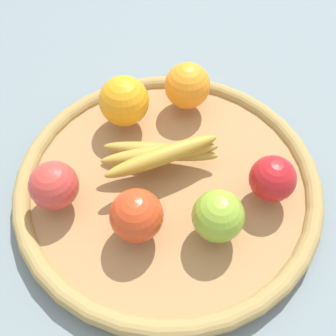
{
  "coord_description": "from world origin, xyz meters",
  "views": [
    {
      "loc": [
        0.26,
        -0.23,
        0.53
      ],
      "look_at": [
        0.0,
        0.0,
        0.06
      ],
      "focal_mm": 43.2,
      "sensor_mm": 36.0,
      "label": 1
    }
  ],
  "objects_px": {
    "orange_0": "(124,101)",
    "apple_0": "(273,179)",
    "apple_3": "(218,216)",
    "apple_2": "(54,185)",
    "orange_1": "(187,86)",
    "banana_bunch": "(161,154)",
    "apple_1": "(136,215)"
  },
  "relations": [
    {
      "from": "orange_0",
      "to": "apple_0",
      "type": "bearing_deg",
      "value": 14.3
    },
    {
      "from": "apple_3",
      "to": "apple_0",
      "type": "relative_size",
      "value": 1.05
    },
    {
      "from": "apple_3",
      "to": "apple_2",
      "type": "height_order",
      "value": "apple_3"
    },
    {
      "from": "orange_1",
      "to": "orange_0",
      "type": "xyz_separation_m",
      "value": [
        -0.04,
        -0.1,
        0.0
      ]
    },
    {
      "from": "banana_bunch",
      "to": "orange_1",
      "type": "height_order",
      "value": "orange_1"
    },
    {
      "from": "apple_3",
      "to": "orange_0",
      "type": "height_order",
      "value": "orange_0"
    },
    {
      "from": "apple_3",
      "to": "apple_0",
      "type": "bearing_deg",
      "value": 85.23
    },
    {
      "from": "apple_2",
      "to": "apple_1",
      "type": "height_order",
      "value": "apple_1"
    },
    {
      "from": "apple_0",
      "to": "orange_0",
      "type": "bearing_deg",
      "value": -165.7
    },
    {
      "from": "banana_bunch",
      "to": "apple_0",
      "type": "distance_m",
      "value": 0.17
    },
    {
      "from": "orange_1",
      "to": "orange_0",
      "type": "distance_m",
      "value": 0.11
    },
    {
      "from": "orange_1",
      "to": "apple_0",
      "type": "height_order",
      "value": "orange_1"
    },
    {
      "from": "banana_bunch",
      "to": "orange_1",
      "type": "bearing_deg",
      "value": 120.68
    },
    {
      "from": "apple_2",
      "to": "apple_1",
      "type": "distance_m",
      "value": 0.13
    },
    {
      "from": "apple_0",
      "to": "apple_1",
      "type": "relative_size",
      "value": 0.93
    },
    {
      "from": "apple_3",
      "to": "orange_0",
      "type": "relative_size",
      "value": 0.86
    },
    {
      "from": "banana_bunch",
      "to": "apple_3",
      "type": "distance_m",
      "value": 0.14
    },
    {
      "from": "apple_0",
      "to": "apple_1",
      "type": "xyz_separation_m",
      "value": [
        -0.08,
        -0.18,
        0.0
      ]
    },
    {
      "from": "apple_2",
      "to": "orange_1",
      "type": "distance_m",
      "value": 0.27
    },
    {
      "from": "apple_3",
      "to": "apple_0",
      "type": "height_order",
      "value": "apple_3"
    },
    {
      "from": "apple_2",
      "to": "orange_1",
      "type": "height_order",
      "value": "orange_1"
    },
    {
      "from": "orange_0",
      "to": "apple_2",
      "type": "bearing_deg",
      "value": -70.43
    },
    {
      "from": "orange_0",
      "to": "orange_1",
      "type": "bearing_deg",
      "value": 68.9
    },
    {
      "from": "apple_3",
      "to": "orange_1",
      "type": "distance_m",
      "value": 0.25
    },
    {
      "from": "apple_2",
      "to": "orange_1",
      "type": "relative_size",
      "value": 0.9
    },
    {
      "from": "apple_0",
      "to": "apple_2",
      "type": "bearing_deg",
      "value": -129.36
    },
    {
      "from": "apple_3",
      "to": "apple_2",
      "type": "bearing_deg",
      "value": -143.94
    },
    {
      "from": "orange_1",
      "to": "apple_1",
      "type": "bearing_deg",
      "value": -58.29
    },
    {
      "from": "orange_0",
      "to": "apple_1",
      "type": "relative_size",
      "value": 1.13
    },
    {
      "from": "banana_bunch",
      "to": "orange_1",
      "type": "relative_size",
      "value": 2.3
    },
    {
      "from": "orange_1",
      "to": "apple_2",
      "type": "bearing_deg",
      "value": -85.55
    },
    {
      "from": "orange_1",
      "to": "apple_0",
      "type": "xyz_separation_m",
      "value": [
        0.21,
        -0.04,
        -0.01
      ]
    }
  ]
}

